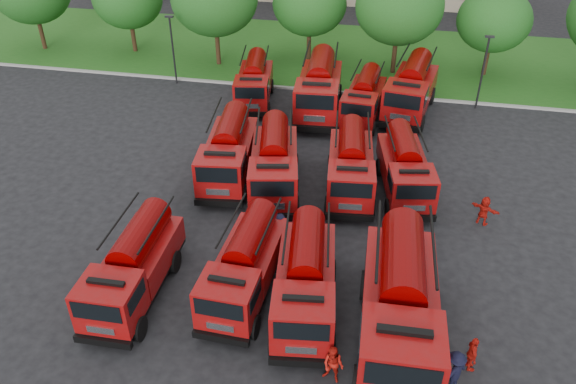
% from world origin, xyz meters
% --- Properties ---
extents(ground, '(140.00, 140.00, 0.00)m').
position_xyz_m(ground, '(0.00, 0.00, 0.00)').
color(ground, black).
rests_on(ground, ground).
extents(lawn, '(70.00, 16.00, 0.12)m').
position_xyz_m(lawn, '(0.00, 26.00, 0.06)').
color(lawn, '#1C5316').
rests_on(lawn, ground).
extents(curb, '(70.00, 0.30, 0.14)m').
position_xyz_m(curb, '(0.00, 17.90, 0.07)').
color(curb, gray).
rests_on(curb, ground).
extents(tree_3, '(5.88, 5.88, 7.19)m').
position_xyz_m(tree_3, '(-1.00, 24.00, 4.68)').
color(tree_3, '#382314').
rests_on(tree_3, ground).
extents(tree_4, '(6.55, 6.55, 8.01)m').
position_xyz_m(tree_4, '(6.00, 22.50, 5.22)').
color(tree_4, '#382314').
rests_on(tree_4, ground).
extents(tree_5, '(5.46, 5.46, 6.68)m').
position_xyz_m(tree_5, '(13.00, 23.50, 4.35)').
color(tree_5, '#382314').
rests_on(tree_5, ground).
extents(lamp_post_0, '(0.60, 0.25, 5.11)m').
position_xyz_m(lamp_post_0, '(-10.00, 17.20, 2.90)').
color(lamp_post_0, black).
rests_on(lamp_post_0, ground).
extents(lamp_post_1, '(0.60, 0.25, 5.11)m').
position_xyz_m(lamp_post_1, '(12.00, 17.20, 2.90)').
color(lamp_post_1, black).
rests_on(lamp_post_1, ground).
extents(fire_truck_0, '(2.54, 6.55, 2.95)m').
position_xyz_m(fire_truck_0, '(-3.27, -4.66, 1.49)').
color(fire_truck_0, black).
rests_on(fire_truck_0, ground).
extents(fire_truck_1, '(2.51, 6.44, 2.90)m').
position_xyz_m(fire_truck_1, '(1.16, -3.67, 1.46)').
color(fire_truck_1, black).
rests_on(fire_truck_1, ground).
extents(fire_truck_2, '(3.15, 6.90, 3.03)m').
position_xyz_m(fire_truck_2, '(3.77, -4.05, 1.52)').
color(fire_truck_2, black).
rests_on(fire_truck_2, ground).
extents(fire_truck_3, '(3.20, 8.12, 3.65)m').
position_xyz_m(fire_truck_3, '(7.48, -4.91, 1.83)').
color(fire_truck_3, black).
rests_on(fire_truck_3, ground).
extents(fire_truck_4, '(3.32, 7.32, 3.21)m').
position_xyz_m(fire_truck_4, '(-2.16, 5.12, 1.62)').
color(fire_truck_4, black).
rests_on(fire_truck_4, ground).
extents(fire_truck_5, '(3.76, 7.37, 3.20)m').
position_xyz_m(fire_truck_5, '(0.55, 4.44, 1.61)').
color(fire_truck_5, black).
rests_on(fire_truck_5, ground).
extents(fire_truck_6, '(3.05, 6.96, 3.07)m').
position_xyz_m(fire_truck_6, '(4.55, 5.11, 1.55)').
color(fire_truck_6, black).
rests_on(fire_truck_6, ground).
extents(fire_truck_7, '(3.37, 6.76, 2.94)m').
position_xyz_m(fire_truck_7, '(7.36, 5.53, 1.48)').
color(fire_truck_7, black).
rests_on(fire_truck_7, ground).
extents(fire_truck_8, '(3.30, 6.82, 2.98)m').
position_xyz_m(fire_truck_8, '(-3.32, 15.16, 1.50)').
color(fire_truck_8, black).
rests_on(fire_truck_8, ground).
extents(fire_truck_9, '(3.43, 8.12, 3.61)m').
position_xyz_m(fire_truck_9, '(1.37, 14.40, 1.81)').
color(fire_truck_9, black).
rests_on(fire_truck_9, ground).
extents(fire_truck_10, '(2.70, 6.49, 2.89)m').
position_xyz_m(fire_truck_10, '(4.43, 14.07, 1.45)').
color(fire_truck_10, black).
rests_on(fire_truck_10, ground).
extents(fire_truck_11, '(3.69, 7.89, 3.45)m').
position_xyz_m(fire_truck_11, '(7.43, 15.63, 1.74)').
color(fire_truck_11, black).
rests_on(fire_truck_11, ground).
extents(firefighter_0, '(0.64, 0.48, 1.69)m').
position_xyz_m(firefighter_0, '(4.09, -5.55, 0.00)').
color(firefighter_0, '#B2150D').
rests_on(firefighter_0, ground).
extents(firefighter_1, '(0.87, 0.64, 1.59)m').
position_xyz_m(firefighter_1, '(5.37, -7.41, 0.00)').
color(firefighter_1, '#B2150D').
rests_on(firefighter_1, ground).
extents(firefighter_2, '(0.61, 0.95, 1.53)m').
position_xyz_m(firefighter_2, '(10.18, -5.90, 0.00)').
color(firefighter_2, '#B2150D').
rests_on(firefighter_2, ground).
extents(firefighter_4, '(1.13, 0.96, 1.96)m').
position_xyz_m(firefighter_4, '(1.97, -0.63, 0.00)').
color(firefighter_4, black).
rests_on(firefighter_4, ground).
extents(firefighter_5, '(1.55, 1.22, 1.54)m').
position_xyz_m(firefighter_5, '(11.33, 3.38, 0.00)').
color(firefighter_5, '#B2150D').
rests_on(firefighter_5, ground).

